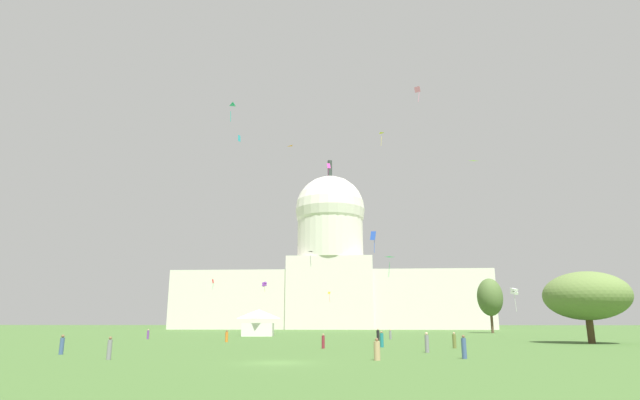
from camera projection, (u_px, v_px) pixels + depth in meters
ground_plane at (278, 363)px, 34.36m from camera, size 800.00×800.00×0.00m
capitol_building at (330, 274)px, 192.14m from camera, size 117.66×27.25×66.10m
event_tent at (258, 323)px, 98.02m from camera, size 6.52×5.69×5.07m
tree_east_near at (490, 297)px, 126.61m from camera, size 7.83×8.22×13.45m
tree_east_far at (586, 296)px, 66.26m from camera, size 14.40×14.08×9.26m
person_grey_back_center at (109, 349)px, 37.37m from camera, size 0.41×0.41×1.66m
person_denim_front_left at (62, 345)px, 43.20m from camera, size 0.49×0.49×1.65m
person_black_front_right at (378, 335)px, 75.09m from camera, size 0.62×0.62×1.73m
person_olive_back_right at (454, 341)px, 53.41m from camera, size 0.42×0.42×1.65m
person_grey_aisle_center at (427, 343)px, 45.94m from camera, size 0.50×0.50×1.81m
person_teal_mid_center at (382, 340)px, 55.34m from camera, size 0.44×0.44×1.74m
person_maroon_front_center at (323, 342)px, 52.80m from camera, size 0.46×0.46×1.51m
person_tan_edge_west at (377, 350)px, 36.60m from camera, size 0.65×0.65×1.58m
person_purple_lawn_far_right at (148, 334)px, 81.12m from camera, size 0.48×0.48×1.59m
person_grey_lawn_far_left at (390, 335)px, 80.24m from camera, size 0.41×0.41×1.57m
person_denim_edge_east at (464, 348)px, 38.26m from camera, size 0.47×0.47×1.75m
person_orange_mid_left at (227, 337)px, 69.39m from camera, size 0.54×0.54×1.62m
kite_green_low at (389, 259)px, 101.12m from camera, size 1.68×0.88×3.91m
kite_cyan_high at (239, 138)px, 97.74m from camera, size 0.27×1.16×1.33m
kite_turquoise_mid at (229, 109)px, 69.57m from camera, size 0.80×1.16×2.12m
kite_red_low at (213, 282)px, 144.47m from camera, size 0.45×0.60×2.96m
kite_orange_high at (292, 148)px, 146.33m from camera, size 1.86×1.65×0.14m
kite_blue_low at (373, 237)px, 79.36m from camera, size 0.98×0.50×3.51m
kite_pink_high at (418, 91)px, 89.54m from camera, size 1.13×0.59×2.99m
kite_yellow_high at (380, 134)px, 142.76m from camera, size 1.57×1.44×3.82m
kite_violet_low at (264, 284)px, 141.25m from camera, size 1.36×1.30×2.77m
kite_lime_mid at (473, 162)px, 97.42m from camera, size 1.58×0.65×0.20m
kite_white_low at (514, 292)px, 90.62m from camera, size 1.42×1.44×4.22m
kite_magenta_high at (329, 167)px, 113.79m from camera, size 0.91×0.58×3.73m
kite_gold_low at (329, 294)px, 170.01m from camera, size 1.00×0.48×3.57m
kite_black_mid at (311, 254)px, 128.11m from camera, size 1.28×0.98×3.56m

